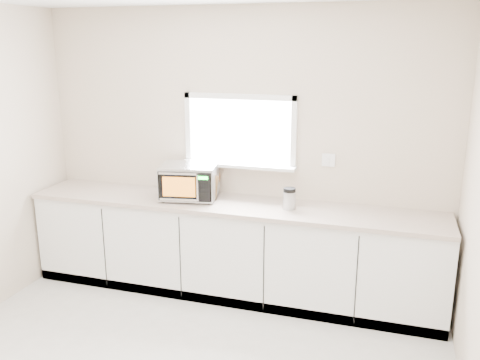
% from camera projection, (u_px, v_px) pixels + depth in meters
% --- Properties ---
extents(back_wall, '(4.00, 0.17, 2.70)m').
position_uv_depth(back_wall, '(240.00, 150.00, 4.89)').
color(back_wall, beige).
rests_on(back_wall, ground).
extents(cabinets, '(3.92, 0.60, 0.88)m').
position_uv_depth(cabinets, '(231.00, 250.00, 4.86)').
color(cabinets, white).
rests_on(cabinets, ground).
extents(countertop, '(3.92, 0.64, 0.04)m').
position_uv_depth(countertop, '(231.00, 205.00, 4.73)').
color(countertop, '#B7A697').
rests_on(countertop, cabinets).
extents(microwave, '(0.58, 0.49, 0.33)m').
position_uv_depth(microwave, '(189.00, 181.00, 4.81)').
color(microwave, black).
rests_on(microwave, countertop).
extents(knife_block, '(0.14, 0.24, 0.32)m').
position_uv_depth(knife_block, '(208.00, 187.00, 4.74)').
color(knife_block, '#432F18').
rests_on(knife_block, countertop).
extents(cutting_board, '(0.32, 0.08, 0.32)m').
position_uv_depth(cutting_board, '(204.00, 177.00, 5.02)').
color(cutting_board, brown).
rests_on(cutting_board, countertop).
extents(coffee_grinder, '(0.14, 0.14, 0.20)m').
position_uv_depth(coffee_grinder, '(289.00, 198.00, 4.53)').
color(coffee_grinder, '#AAADB2').
rests_on(coffee_grinder, countertop).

